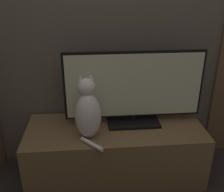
% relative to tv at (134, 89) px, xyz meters
% --- Properties ---
extents(wall_back, '(4.80, 0.05, 2.60)m').
position_rel_tv_xyz_m(wall_back, '(-0.15, 0.24, 0.58)').
color(wall_back, '#60564C').
rests_on(wall_back, ground_plane).
extents(tv_stand, '(1.34, 0.53, 0.44)m').
position_rel_tv_xyz_m(tv_stand, '(-0.15, -0.07, -0.50)').
color(tv_stand, brown).
rests_on(tv_stand, ground_plane).
extents(tv, '(1.04, 0.24, 0.57)m').
position_rel_tv_xyz_m(tv, '(0.00, 0.00, 0.00)').
color(tv, black).
rests_on(tv, tv_stand).
extents(cat, '(0.20, 0.30, 0.46)m').
position_rel_tv_xyz_m(cat, '(-0.35, -0.17, -0.08)').
color(cat, silver).
rests_on(cat, tv_stand).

